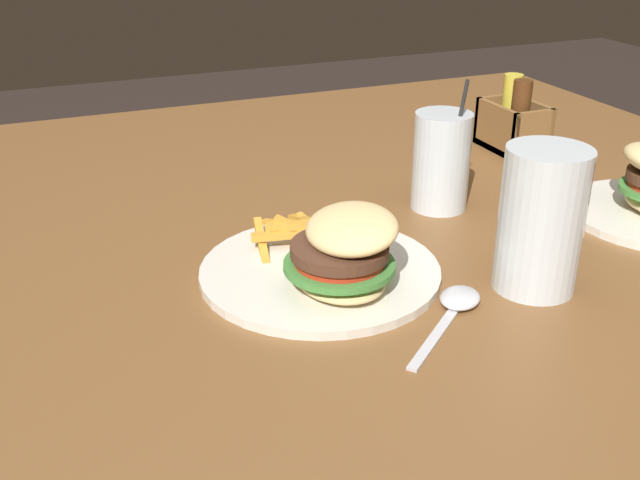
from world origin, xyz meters
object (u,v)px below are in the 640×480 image
(meal_plate_near, at_px, (331,260))
(condiment_caddy, at_px, (514,124))
(juice_glass, at_px, (441,164))
(spoon, at_px, (457,302))
(beer_glass, at_px, (541,222))

(meal_plate_near, xyz_separation_m, condiment_caddy, (-0.30, 0.45, 0.01))
(juice_glass, height_order, condiment_caddy, juice_glass)
(meal_plate_near, distance_m, spoon, 0.14)
(juice_glass, relative_size, spoon, 1.25)
(juice_glass, distance_m, spoon, 0.27)
(beer_glass, relative_size, spoon, 1.12)
(meal_plate_near, xyz_separation_m, spoon, (0.09, 0.10, -0.02))
(condiment_caddy, bearing_deg, spoon, -41.18)
(beer_glass, xyz_separation_m, juice_glass, (-0.23, 0.02, -0.01))
(beer_glass, height_order, spoon, beer_glass)
(condiment_caddy, bearing_deg, meal_plate_near, -55.77)
(meal_plate_near, height_order, juice_glass, juice_glass)
(condiment_caddy, bearing_deg, beer_glass, -32.73)
(meal_plate_near, relative_size, beer_glass, 1.80)
(beer_glass, xyz_separation_m, condiment_caddy, (-0.39, 0.25, -0.03))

